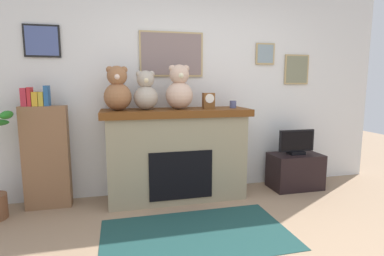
{
  "coord_description": "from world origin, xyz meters",
  "views": [
    {
      "loc": [
        -0.96,
        -1.78,
        1.38
      ],
      "look_at": [
        -0.1,
        1.68,
        0.85
      ],
      "focal_mm": 28.31,
      "sensor_mm": 36.0,
      "label": 1
    }
  ],
  "objects_px": {
    "teddy_bear_tan": "(179,89)",
    "teddy_bear_cream": "(146,92)",
    "tv_stand": "(295,171)",
    "bookshelf": "(46,154)",
    "mantel_clock": "(209,101)",
    "fireplace": "(177,154)",
    "television": "(297,143)",
    "candle_jar": "(233,104)",
    "teddy_bear_grey": "(118,91)"
  },
  "relations": [
    {
      "from": "bookshelf",
      "to": "candle_jar",
      "type": "xyz_separation_m",
      "value": [
        2.14,
        -0.08,
        0.51
      ]
    },
    {
      "from": "teddy_bear_grey",
      "to": "teddy_bear_cream",
      "type": "bearing_deg",
      "value": 0.01
    },
    {
      "from": "bookshelf",
      "to": "fireplace",
      "type": "bearing_deg",
      "value": -2.48
    },
    {
      "from": "fireplace",
      "to": "teddy_bear_cream",
      "type": "distance_m",
      "value": 0.81
    },
    {
      "from": "fireplace",
      "to": "mantel_clock",
      "type": "relative_size",
      "value": 9.28
    },
    {
      "from": "bookshelf",
      "to": "television",
      "type": "bearing_deg",
      "value": -1.92
    },
    {
      "from": "teddy_bear_tan",
      "to": "teddy_bear_cream",
      "type": "bearing_deg",
      "value": 179.99
    },
    {
      "from": "fireplace",
      "to": "teddy_bear_cream",
      "type": "bearing_deg",
      "value": -177.01
    },
    {
      "from": "candle_jar",
      "to": "teddy_bear_tan",
      "type": "distance_m",
      "value": 0.69
    },
    {
      "from": "tv_stand",
      "to": "teddy_bear_grey",
      "type": "height_order",
      "value": "teddy_bear_grey"
    },
    {
      "from": "fireplace",
      "to": "teddy_bear_grey",
      "type": "bearing_deg",
      "value": -178.4
    },
    {
      "from": "fireplace",
      "to": "candle_jar",
      "type": "bearing_deg",
      "value": -1.45
    },
    {
      "from": "bookshelf",
      "to": "tv_stand",
      "type": "bearing_deg",
      "value": -1.89
    },
    {
      "from": "bookshelf",
      "to": "mantel_clock",
      "type": "relative_size",
      "value": 7.32
    },
    {
      "from": "teddy_bear_cream",
      "to": "mantel_clock",
      "type": "bearing_deg",
      "value": -0.07
    },
    {
      "from": "fireplace",
      "to": "teddy_bear_tan",
      "type": "xyz_separation_m",
      "value": [
        0.03,
        -0.02,
        0.76
      ]
    },
    {
      "from": "candle_jar",
      "to": "teddy_bear_tan",
      "type": "relative_size",
      "value": 0.17
    },
    {
      "from": "fireplace",
      "to": "candle_jar",
      "type": "distance_m",
      "value": 0.91
    },
    {
      "from": "tv_stand",
      "to": "fireplace",
      "type": "bearing_deg",
      "value": 178.65
    },
    {
      "from": "bookshelf",
      "to": "candle_jar",
      "type": "height_order",
      "value": "bookshelf"
    },
    {
      "from": "fireplace",
      "to": "teddy_bear_tan",
      "type": "height_order",
      "value": "teddy_bear_tan"
    },
    {
      "from": "bookshelf",
      "to": "mantel_clock",
      "type": "distance_m",
      "value": 1.92
    },
    {
      "from": "teddy_bear_tan",
      "to": "candle_jar",
      "type": "bearing_deg",
      "value": 0.06
    },
    {
      "from": "bookshelf",
      "to": "teddy_bear_grey",
      "type": "xyz_separation_m",
      "value": [
        0.79,
        -0.08,
        0.69
      ]
    },
    {
      "from": "mantel_clock",
      "to": "teddy_bear_tan",
      "type": "bearing_deg",
      "value": 179.87
    },
    {
      "from": "television",
      "to": "teddy_bear_cream",
      "type": "xyz_separation_m",
      "value": [
        -1.93,
        0.02,
        0.67
      ]
    },
    {
      "from": "teddy_bear_cream",
      "to": "teddy_bear_tan",
      "type": "height_order",
      "value": "teddy_bear_tan"
    },
    {
      "from": "candle_jar",
      "to": "teddy_bear_cream",
      "type": "relative_size",
      "value": 0.2
    },
    {
      "from": "mantel_clock",
      "to": "candle_jar",
      "type": "bearing_deg",
      "value": 0.27
    },
    {
      "from": "fireplace",
      "to": "mantel_clock",
      "type": "height_order",
      "value": "mantel_clock"
    },
    {
      "from": "bookshelf",
      "to": "teddy_bear_tan",
      "type": "bearing_deg",
      "value": -3.13
    },
    {
      "from": "bookshelf",
      "to": "television",
      "type": "xyz_separation_m",
      "value": [
        3.03,
        -0.1,
        -0.0
      ]
    },
    {
      "from": "teddy_bear_tan",
      "to": "bookshelf",
      "type": "bearing_deg",
      "value": 176.87
    },
    {
      "from": "bookshelf",
      "to": "teddy_bear_grey",
      "type": "bearing_deg",
      "value": -5.87
    },
    {
      "from": "bookshelf",
      "to": "television",
      "type": "height_order",
      "value": "bookshelf"
    },
    {
      "from": "television",
      "to": "teddy_bear_tan",
      "type": "relative_size",
      "value": 0.96
    },
    {
      "from": "bookshelf",
      "to": "mantel_clock",
      "type": "bearing_deg",
      "value": -2.55
    },
    {
      "from": "tv_stand",
      "to": "teddy_bear_cream",
      "type": "relative_size",
      "value": 1.49
    },
    {
      "from": "candle_jar",
      "to": "teddy_bear_grey",
      "type": "bearing_deg",
      "value": -179.97
    },
    {
      "from": "tv_stand",
      "to": "television",
      "type": "xyz_separation_m",
      "value": [
        0.0,
        -0.0,
        0.38
      ]
    },
    {
      "from": "tv_stand",
      "to": "television",
      "type": "distance_m",
      "value": 0.38
    },
    {
      "from": "teddy_bear_cream",
      "to": "tv_stand",
      "type": "bearing_deg",
      "value": -0.57
    },
    {
      "from": "mantel_clock",
      "to": "teddy_bear_grey",
      "type": "bearing_deg",
      "value": 179.95
    },
    {
      "from": "fireplace",
      "to": "bookshelf",
      "type": "height_order",
      "value": "bookshelf"
    },
    {
      "from": "fireplace",
      "to": "candle_jar",
      "type": "height_order",
      "value": "candle_jar"
    },
    {
      "from": "television",
      "to": "candle_jar",
      "type": "distance_m",
      "value": 1.02
    },
    {
      "from": "fireplace",
      "to": "tv_stand",
      "type": "distance_m",
      "value": 1.61
    },
    {
      "from": "candle_jar",
      "to": "teddy_bear_grey",
      "type": "xyz_separation_m",
      "value": [
        -1.36,
        -0.0,
        0.18
      ]
    },
    {
      "from": "teddy_bear_grey",
      "to": "teddy_bear_tan",
      "type": "height_order",
      "value": "teddy_bear_tan"
    },
    {
      "from": "television",
      "to": "teddy_bear_cream",
      "type": "distance_m",
      "value": 2.05
    }
  ]
}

